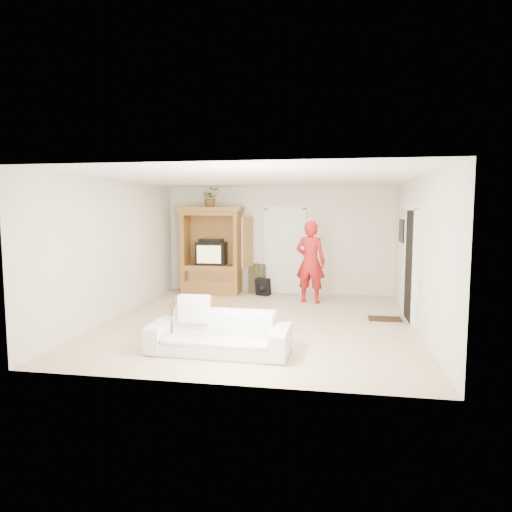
{
  "coord_description": "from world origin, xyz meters",
  "views": [
    {
      "loc": [
        1.33,
        -8.04,
        2.07
      ],
      "look_at": [
        -0.15,
        0.6,
        1.15
      ],
      "focal_mm": 32.0,
      "sensor_mm": 36.0,
      "label": 1
    }
  ],
  "objects": [
    {
      "name": "floor",
      "position": [
        0.0,
        0.0,
        0.0
      ],
      "size": [
        6.0,
        6.0,
        0.0
      ],
      "primitive_type": "plane",
      "color": "tan",
      "rests_on": "ground"
    },
    {
      "name": "ceiling",
      "position": [
        0.0,
        0.0,
        2.6
      ],
      "size": [
        6.0,
        6.0,
        0.0
      ],
      "primitive_type": "plane",
      "rotation": [
        3.14,
        0.0,
        0.0
      ],
      "color": "white",
      "rests_on": "floor"
    },
    {
      "name": "wall_back",
      "position": [
        0.0,
        3.0,
        1.3
      ],
      "size": [
        5.5,
        0.0,
        5.5
      ],
      "primitive_type": "plane",
      "rotation": [
        1.57,
        0.0,
        0.0
      ],
      "color": "silver",
      "rests_on": "floor"
    },
    {
      "name": "wall_front",
      "position": [
        0.0,
        -3.0,
        1.3
      ],
      "size": [
        5.5,
        0.0,
        5.5
      ],
      "primitive_type": "plane",
      "rotation": [
        -1.57,
        0.0,
        0.0
      ],
      "color": "silver",
      "rests_on": "floor"
    },
    {
      "name": "wall_left",
      "position": [
        -2.75,
        0.0,
        1.3
      ],
      "size": [
        0.0,
        6.0,
        6.0
      ],
      "primitive_type": "plane",
      "rotation": [
        1.57,
        0.0,
        1.57
      ],
      "color": "silver",
      "rests_on": "floor"
    },
    {
      "name": "wall_right",
      "position": [
        2.75,
        0.0,
        1.3
      ],
      "size": [
        0.0,
        6.0,
        6.0
      ],
      "primitive_type": "plane",
      "rotation": [
        1.57,
        0.0,
        -1.57
      ],
      "color": "silver",
      "rests_on": "floor"
    },
    {
      "name": "armoire",
      "position": [
        -1.58,
        2.66,
        0.91
      ],
      "size": [
        1.82,
        1.14,
        2.1
      ],
      "color": "#98622F",
      "rests_on": "floor"
    },
    {
      "name": "door_back",
      "position": [
        0.15,
        2.97,
        1.02
      ],
      "size": [
        0.85,
        0.05,
        2.04
      ],
      "primitive_type": "cube",
      "color": "white",
      "rests_on": "floor"
    },
    {
      "name": "doorway_right",
      "position": [
        2.73,
        0.6,
        1.02
      ],
      "size": [
        0.05,
        0.9,
        2.04
      ],
      "primitive_type": "cube",
      "color": "black",
      "rests_on": "floor"
    },
    {
      "name": "framed_picture",
      "position": [
        2.73,
        1.9,
        1.6
      ],
      "size": [
        0.03,
        0.6,
        0.48
      ],
      "primitive_type": "cube",
      "color": "black",
      "rests_on": "wall_right"
    },
    {
      "name": "doormat",
      "position": [
        2.3,
        0.6,
        0.01
      ],
      "size": [
        0.6,
        0.4,
        0.02
      ],
      "primitive_type": "cube",
      "color": "#382316",
      "rests_on": "floor"
    },
    {
      "name": "plant",
      "position": [
        -1.6,
        2.63,
        2.33
      ],
      "size": [
        0.51,
        0.48,
        0.45
      ],
      "primitive_type": "imported",
      "rotation": [
        0.0,
        0.0,
        0.38
      ],
      "color": "#4C7238",
      "rests_on": "armoire"
    },
    {
      "name": "man",
      "position": [
        0.83,
        1.92,
        0.9
      ],
      "size": [
        0.74,
        0.57,
        1.81
      ],
      "primitive_type": "imported",
      "rotation": [
        0.0,
        0.0,
        2.92
      ],
      "color": "#AB161B",
      "rests_on": "floor"
    },
    {
      "name": "sofa",
      "position": [
        -0.27,
        -1.85,
        0.29
      ],
      "size": [
        2.04,
        0.85,
        0.59
      ],
      "primitive_type": "imported",
      "rotation": [
        0.0,
        0.0,
        -0.03
      ],
      "color": "silver",
      "rests_on": "floor"
    },
    {
      "name": "coffee_table",
      "position": [
        -0.97,
        -0.33,
        0.35
      ],
      "size": [
        1.18,
        0.79,
        0.4
      ],
      "rotation": [
        0.0,
        0.0,
        0.2
      ],
      "color": "#9B6735",
      "rests_on": "floor"
    },
    {
      "name": "towel",
      "position": [
        -1.25,
        -0.33,
        0.44
      ],
      "size": [
        0.41,
        0.32,
        0.08
      ],
      "primitive_type": "cube",
      "rotation": [
        0.0,
        0.0,
        0.12
      ],
      "color": "#E44C8C",
      "rests_on": "coffee_table"
    },
    {
      "name": "candle",
      "position": [
        -0.82,
        -0.29,
        0.45
      ],
      "size": [
        0.08,
        0.08,
        0.1
      ],
      "primitive_type": "cylinder",
      "color": "tan",
      "rests_on": "coffee_table"
    },
    {
      "name": "backpack_black",
      "position": [
        -0.31,
        2.53,
        0.2
      ],
      "size": [
        0.37,
        0.29,
        0.4
      ],
      "primitive_type": null,
      "rotation": [
        0.0,
        0.0,
        -0.37
      ],
      "color": "black",
      "rests_on": "floor"
    },
    {
      "name": "backpack_olive",
      "position": [
        -0.5,
        2.85,
        0.35
      ],
      "size": [
        0.41,
        0.33,
        0.7
      ],
      "primitive_type": null,
      "rotation": [
        0.0,
        0.0,
        -0.16
      ],
      "color": "#47442B",
      "rests_on": "floor"
    }
  ]
}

